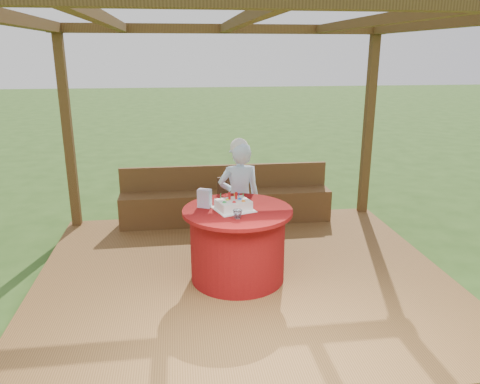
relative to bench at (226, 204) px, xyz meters
name	(u,v)px	position (x,y,z in m)	size (l,w,h in m)	color
ground	(243,284)	(0.00, -1.72, -0.38)	(60.00, 60.00, 0.00)	#294B19
deck	(243,279)	(0.00, -1.72, -0.32)	(4.50, 4.00, 0.12)	brown
pergola	(243,61)	(0.00, -1.72, 2.02)	(4.50, 4.00, 2.72)	brown
bench	(226,204)	(0.00, 0.00, 0.00)	(3.00, 0.42, 0.80)	brown
table	(238,244)	(-0.07, -1.79, 0.14)	(1.16, 1.16, 0.79)	maroon
chair	(235,207)	(0.03, -0.73, 0.19)	(0.47, 0.47, 0.84)	#3B2112
elderly_woman	(239,197)	(0.04, -1.14, 0.45)	(0.52, 0.36, 1.42)	#A9D6FC
birthday_cake	(233,205)	(-0.11, -1.79, 0.58)	(0.47, 0.47, 0.17)	white
gift_bag	(205,198)	(-0.41, -1.67, 0.62)	(0.14, 0.09, 0.19)	#EC98CC
drinking_glass	(238,214)	(-0.11, -2.07, 0.57)	(0.09, 0.09, 0.09)	white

